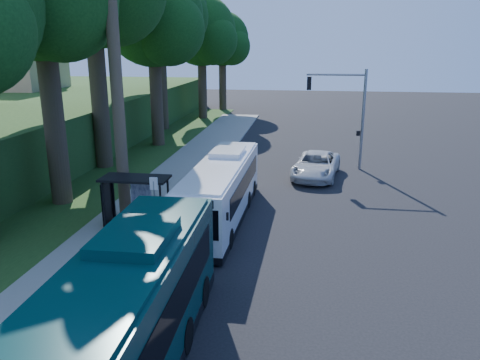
% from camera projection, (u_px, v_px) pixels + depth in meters
% --- Properties ---
extents(ground, '(140.00, 140.00, 0.00)m').
position_uv_depth(ground, '(285.00, 214.00, 24.64)').
color(ground, black).
rests_on(ground, ground).
extents(sidewalk, '(4.50, 70.00, 0.12)m').
position_uv_depth(sidewalk, '(152.00, 206.00, 25.61)').
color(sidewalk, gray).
rests_on(sidewalk, ground).
extents(red_curb, '(0.25, 30.00, 0.13)m').
position_uv_depth(red_curb, '(172.00, 237.00, 21.50)').
color(red_curb, '#9C1D11').
rests_on(red_curb, ground).
extents(grass_verge, '(8.00, 70.00, 0.06)m').
position_uv_depth(grass_verge, '(94.00, 178.00, 31.15)').
color(grass_verge, '#234719').
rests_on(grass_verge, ground).
extents(bus_shelter, '(3.20, 1.51, 2.55)m').
position_uv_depth(bus_shelter, '(132.00, 191.00, 22.40)').
color(bus_shelter, black).
rests_on(bus_shelter, ground).
extents(stop_sign_pole, '(0.35, 0.06, 3.17)m').
position_uv_depth(stop_sign_pole, '(155.00, 202.00, 20.04)').
color(stop_sign_pole, gray).
rests_on(stop_sign_pole, ground).
extents(traffic_signal_pole, '(4.10, 0.30, 7.00)m').
position_uv_depth(traffic_signal_pole, '(349.00, 107.00, 32.40)').
color(traffic_signal_pole, gray).
rests_on(traffic_signal_pole, ground).
extents(hillside_backdrop, '(24.00, 60.00, 8.80)m').
position_uv_depth(hillside_backdrop, '(0.00, 116.00, 41.89)').
color(hillside_backdrop, '#234719').
rests_on(hillside_backdrop, ground).
extents(tree_2, '(8.82, 8.40, 15.12)m').
position_uv_depth(tree_2, '(154.00, 21.00, 38.54)').
color(tree_2, '#382B1E').
rests_on(tree_2, ground).
extents(tree_3, '(10.08, 9.60, 17.28)m').
position_uv_depth(tree_3, '(159.00, 9.00, 46.00)').
color(tree_3, '#382B1E').
rests_on(tree_3, ground).
extents(tree_4, '(8.40, 8.00, 14.14)m').
position_uv_depth(tree_4, '(202.00, 34.00, 53.90)').
color(tree_4, '#382B1E').
rests_on(tree_4, ground).
extents(tree_5, '(7.35, 7.00, 12.86)m').
position_uv_depth(tree_5, '(223.00, 42.00, 61.58)').
color(tree_5, '#382B1E').
rests_on(tree_5, ground).
extents(white_bus, '(2.55, 10.89, 3.23)m').
position_uv_depth(white_bus, '(222.00, 189.00, 23.56)').
color(white_bus, white).
rests_on(white_bus, ground).
extents(teal_bus, '(2.91, 12.67, 3.76)m').
position_uv_depth(teal_bus, '(112.00, 337.00, 11.17)').
color(teal_bus, '#093131').
rests_on(teal_bus, ground).
extents(pickup, '(3.60, 6.25, 1.64)m').
position_uv_depth(pickup, '(316.00, 165.00, 31.28)').
color(pickup, silver).
rests_on(pickup, ground).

